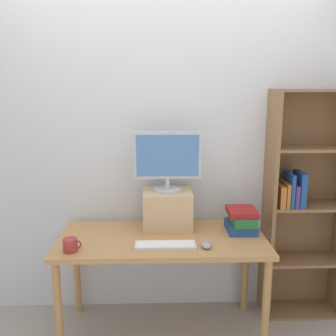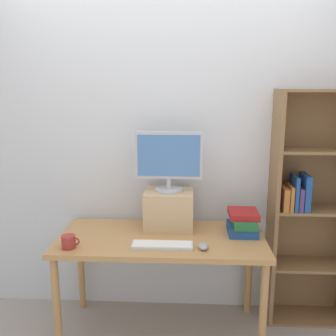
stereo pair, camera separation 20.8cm
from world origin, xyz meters
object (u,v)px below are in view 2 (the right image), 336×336
at_px(computer_monitor, 169,159).
at_px(coffee_mug, 69,242).
at_px(computer_mouse, 203,246).
at_px(bookshelf_unit, 310,208).
at_px(riser_box, 169,210).
at_px(desk, 161,248).
at_px(book_stack, 243,222).
at_px(keyboard, 162,245).

height_order(computer_monitor, coffee_mug, computer_monitor).
bearing_deg(computer_mouse, bookshelf_unit, 28.98).
height_order(riser_box, computer_mouse, riser_box).
bearing_deg(desk, book_stack, 8.90).
height_order(riser_box, computer_monitor, computer_monitor).
distance_m(bookshelf_unit, book_stack, 0.54).
bearing_deg(keyboard, desk, 95.96).
distance_m(desk, bookshelf_unit, 1.13).
xyz_separation_m(computer_monitor, book_stack, (0.53, -0.08, -0.43)).
bearing_deg(bookshelf_unit, computer_mouse, -151.02).
bearing_deg(keyboard, riser_box, 85.94).
height_order(bookshelf_unit, keyboard, bookshelf_unit).
relative_size(desk, bookshelf_unit, 0.82).
xyz_separation_m(keyboard, computer_mouse, (0.26, -0.01, 0.01)).
bearing_deg(bookshelf_unit, keyboard, -157.98).
relative_size(desk, computer_mouse, 13.71).
xyz_separation_m(desk, coffee_mug, (-0.58, -0.22, 0.12)).
distance_m(riser_box, keyboard, 0.37).
bearing_deg(bookshelf_unit, book_stack, -161.89).
height_order(desk, computer_monitor, computer_monitor).
distance_m(bookshelf_unit, riser_box, 1.04).
bearing_deg(bookshelf_unit, coffee_mug, -163.98).
relative_size(bookshelf_unit, computer_monitor, 3.64).
height_order(computer_monitor, book_stack, computer_monitor).
bearing_deg(keyboard, bookshelf_unit, 22.02).
relative_size(desk, riser_box, 4.06).
relative_size(riser_box, computer_monitor, 0.74).
bearing_deg(coffee_mug, computer_monitor, 32.31).
bearing_deg(computer_mouse, keyboard, 177.27).
xyz_separation_m(computer_monitor, coffee_mug, (-0.62, -0.39, -0.47)).
bearing_deg(desk, bookshelf_unit, 13.34).
xyz_separation_m(desk, keyboard, (0.02, -0.17, 0.09)).
bearing_deg(desk, computer_monitor, 76.08).
bearing_deg(computer_mouse, computer_monitor, 123.73).
height_order(bookshelf_unit, computer_monitor, bookshelf_unit).
bearing_deg(coffee_mug, keyboard, 4.47).
height_order(keyboard, computer_mouse, computer_mouse).
bearing_deg(riser_box, keyboard, -94.06).
xyz_separation_m(bookshelf_unit, keyboard, (-1.06, -0.43, -0.13)).
relative_size(keyboard, coffee_mug, 3.33).
relative_size(keyboard, book_stack, 1.58).
bearing_deg(book_stack, riser_box, 170.86).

